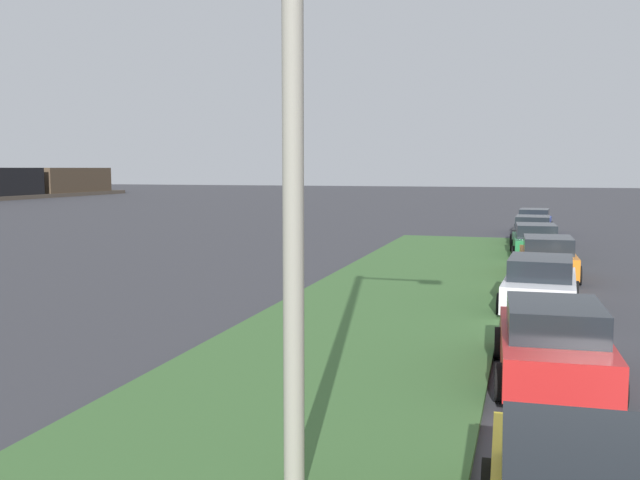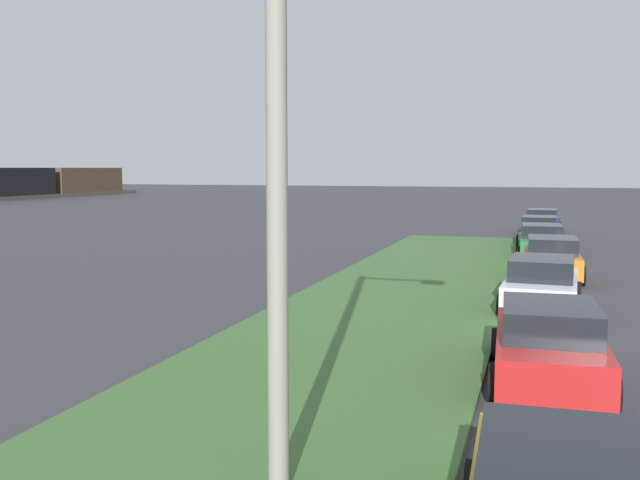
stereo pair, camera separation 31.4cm
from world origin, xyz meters
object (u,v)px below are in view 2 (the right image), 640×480
object	(u,v)px
streetlight	(307,117)
parked_car_blue	(542,222)
parked_car_white	(542,285)
parked_car_green	(541,242)
parked_car_black	(539,231)
parked_car_red	(549,344)
parked_car_orange	(552,258)

from	to	relation	value
streetlight	parked_car_blue	bearing A→B (deg)	-4.02
parked_car_white	parked_car_green	world-z (taller)	same
parked_car_black	streetlight	xyz separation A→B (m)	(-29.29, 2.39, 3.67)
parked_car_blue	streetlight	xyz separation A→B (m)	(-35.75, 2.51, 3.67)
parked_car_white	parked_car_red	bearing A→B (deg)	-176.07
streetlight	parked_car_white	bearing A→B (deg)	-11.57
parked_car_red	parked_car_white	bearing A→B (deg)	-1.61
parked_car_white	parked_car_black	bearing A→B (deg)	3.32
parked_car_red	parked_car_orange	world-z (taller)	same
parked_car_green	parked_car_blue	xyz separation A→B (m)	(11.76, -0.02, 0.00)
parked_car_green	parked_car_black	xyz separation A→B (m)	(5.30, 0.10, 0.00)
streetlight	parked_car_red	bearing A→B (deg)	-25.19
parked_car_black	parked_car_blue	xyz separation A→B (m)	(6.46, -0.13, 0.00)
parked_car_blue	streetlight	world-z (taller)	streetlight
parked_car_orange	streetlight	size ratio (longest dim) A/B	0.58
parked_car_white	parked_car_green	xyz separation A→B (m)	(11.67, 0.03, 0.00)
parked_car_green	parked_car_white	bearing A→B (deg)	177.32
parked_car_orange	parked_car_green	bearing A→B (deg)	1.90
parked_car_orange	parked_car_blue	xyz separation A→B (m)	(17.49, 0.33, 0.00)
parked_car_red	parked_car_blue	xyz separation A→B (m)	(30.13, 0.13, 0.00)
parked_car_red	parked_car_black	distance (m)	23.66
parked_car_blue	parked_car_red	bearing A→B (deg)	-176.32
parked_car_orange	parked_car_black	bearing A→B (deg)	0.73
parked_car_green	parked_car_red	bearing A→B (deg)	177.65
parked_car_black	parked_car_orange	bearing A→B (deg)	-176.09
parked_car_orange	parked_car_blue	distance (m)	17.49
parked_car_black	parked_car_blue	bearing A→B (deg)	0.44
parked_car_black	parked_car_green	bearing A→B (deg)	-177.35
parked_car_green	parked_car_black	size ratio (longest dim) A/B	1.01
parked_car_red	parked_car_green	size ratio (longest dim) A/B	1.00
parked_car_green	streetlight	size ratio (longest dim) A/B	0.58
parked_car_red	parked_car_black	size ratio (longest dim) A/B	1.01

